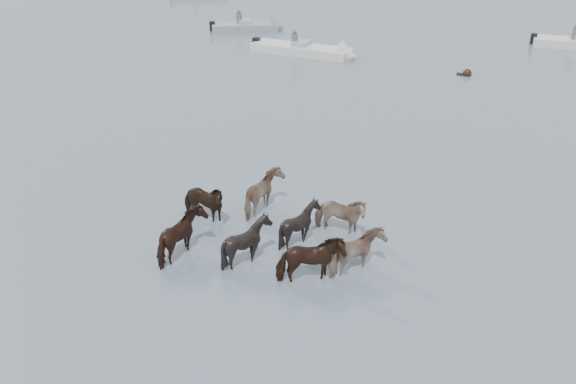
% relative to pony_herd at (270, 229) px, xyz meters
% --- Properties ---
extents(ground, '(400.00, 400.00, 0.00)m').
position_rel_pony_herd_xyz_m(ground, '(0.19, -1.38, -0.51)').
color(ground, slate).
rests_on(ground, ground).
extents(pony_herd, '(6.15, 4.57, 1.35)m').
position_rel_pony_herd_xyz_m(pony_herd, '(0.00, 0.00, 0.00)').
color(pony_herd, black).
rests_on(pony_herd, ground).
extents(swimming_pony, '(0.72, 0.44, 0.44)m').
position_rel_pony_herd_xyz_m(swimming_pony, '(3.28, 18.16, -0.41)').
color(swimming_pony, black).
rests_on(swimming_pony, ground).
extents(motorboat_a, '(4.90, 3.45, 1.92)m').
position_rel_pony_herd_xyz_m(motorboat_a, '(-10.60, 24.22, -0.29)').
color(motorboat_a, gray).
rests_on(motorboat_a, ground).
extents(motorboat_b, '(6.37, 2.16, 1.92)m').
position_rel_pony_herd_xyz_m(motorboat_b, '(-5.03, 19.34, -0.29)').
color(motorboat_b, silver).
rests_on(motorboat_b, ground).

